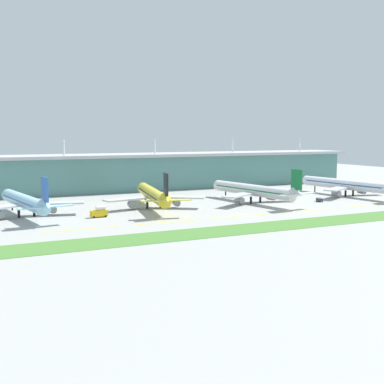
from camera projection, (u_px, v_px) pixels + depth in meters
name	position (u px, v px, depth m)	size (l,w,h in m)	color
ground_plane	(245.00, 215.00, 209.98)	(600.00, 600.00, 0.00)	#9E9E99
terminal_building	(152.00, 171.00, 310.76)	(288.00, 34.00, 31.75)	slate
airliner_nearest	(25.00, 202.00, 205.85)	(48.12, 62.56, 18.90)	#9ED1EA
airliner_near_middle	(153.00, 195.00, 229.96)	(48.04, 66.31, 18.90)	yellow
airliner_far_middle	(254.00, 190.00, 247.85)	(48.14, 67.40, 18.90)	silver
airliner_farthest	(347.00, 185.00, 275.47)	(48.39, 71.43, 18.90)	white
taxiway_stripe_west	(81.00, 229.00, 179.03)	(28.00, 0.70, 0.04)	yellow
taxiway_stripe_mid_west	(167.00, 222.00, 193.47)	(28.00, 0.70, 0.04)	yellow
taxiway_stripe_centre	(240.00, 216.00, 207.91)	(28.00, 0.70, 0.04)	yellow
taxiway_stripe_mid_east	(304.00, 211.00, 222.35)	(28.00, 0.70, 0.04)	yellow
taxiway_stripe_east	(360.00, 206.00, 236.79)	(28.00, 0.70, 0.04)	yellow
grass_verge	(281.00, 225.00, 186.52)	(300.00, 18.00, 0.10)	#477A33
fuel_truck	(99.00, 212.00, 204.81)	(7.30, 2.93, 4.95)	gold
pushback_tug	(319.00, 200.00, 252.69)	(3.85, 4.97, 1.85)	#333842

